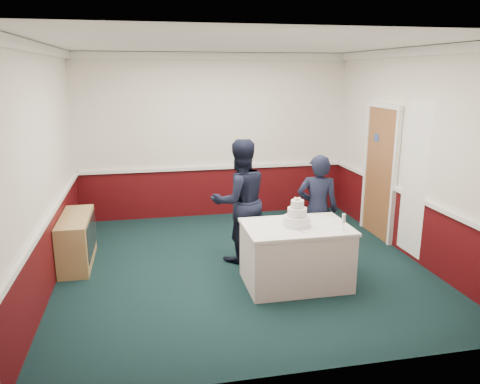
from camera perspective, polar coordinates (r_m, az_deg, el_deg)
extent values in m
plane|color=black|center=(6.71, 0.26, -8.91)|extent=(5.00, 5.00, 0.00)
cube|color=silver|center=(8.67, -3.12, 6.74)|extent=(5.00, 0.05, 3.00)
cube|color=silver|center=(6.25, -22.53, 2.66)|extent=(0.05, 5.00, 3.00)
cube|color=silver|center=(7.19, 20.02, 4.30)|extent=(0.05, 5.00, 3.00)
cube|color=white|center=(6.17, 0.30, 17.39)|extent=(5.00, 5.00, 0.05)
cube|color=#44090C|center=(8.88, -3.04, 0.02)|extent=(5.00, 0.02, 0.90)
cube|color=white|center=(8.76, -3.07, 2.98)|extent=(4.98, 0.05, 0.06)
cube|color=white|center=(8.59, -3.24, 16.23)|extent=(5.00, 0.08, 0.12)
cube|color=brown|center=(7.95, 16.71, 2.15)|extent=(0.05, 0.90, 2.10)
cube|color=#234799|center=(7.97, 16.31, 6.38)|extent=(0.01, 0.12, 0.12)
cube|color=white|center=(7.01, 20.48, 1.51)|extent=(0.02, 0.60, 2.20)
cube|color=tan|center=(7.04, -19.28, -5.55)|extent=(0.40, 1.20, 0.70)
cube|color=black|center=(6.99, -17.65, -5.10)|extent=(0.01, 1.00, 0.50)
cube|color=white|center=(6.06, 6.81, -7.76)|extent=(1.28, 0.88, 0.76)
cube|color=white|center=(5.92, 6.92, -4.26)|extent=(1.32, 0.92, 0.04)
cylinder|color=white|center=(5.90, 6.94, -3.52)|extent=(0.34, 0.34, 0.12)
cylinder|color=silver|center=(5.91, 6.93, -3.96)|extent=(0.35, 0.35, 0.03)
cylinder|color=white|center=(5.86, 6.98, -2.45)|extent=(0.24, 0.24, 0.11)
cylinder|color=silver|center=(5.87, 6.96, -2.86)|extent=(0.25, 0.25, 0.02)
cylinder|color=white|center=(5.83, 7.01, -1.47)|extent=(0.16, 0.16, 0.10)
cylinder|color=silver|center=(5.84, 7.00, -1.84)|extent=(0.17, 0.17, 0.02)
sphere|color=#EDE5C9|center=(5.81, 7.03, -0.83)|extent=(0.03, 0.03, 0.03)
sphere|color=#EDE5C9|center=(5.84, 7.24, -0.78)|extent=(0.03, 0.03, 0.03)
sphere|color=#EDE5C9|center=(5.83, 6.76, -0.78)|extent=(0.03, 0.03, 0.03)
sphere|color=#EDE5C9|center=(5.80, 7.26, -0.88)|extent=(0.03, 0.03, 0.03)
sphere|color=#EDE5C9|center=(5.80, 6.82, -0.88)|extent=(0.03, 0.03, 0.03)
cube|color=silver|center=(5.73, 7.27, -4.69)|extent=(0.07, 0.22, 0.00)
cylinder|color=silver|center=(5.84, 12.47, -4.52)|extent=(0.05, 0.05, 0.01)
cylinder|color=silver|center=(5.83, 12.49, -4.09)|extent=(0.01, 0.01, 0.09)
cylinder|color=silver|center=(5.80, 12.54, -3.15)|extent=(0.04, 0.04, 0.11)
imported|color=black|center=(6.63, -0.01, -1.10)|extent=(0.97, 0.82, 1.77)
imported|color=black|center=(6.64, 9.41, -2.15)|extent=(0.67, 0.55, 1.57)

